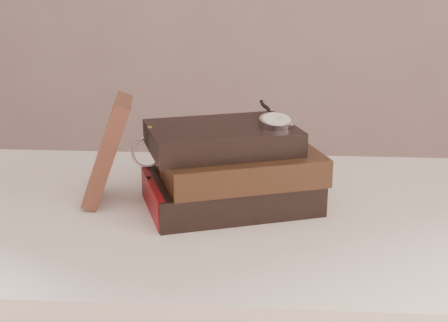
{
  "coord_description": "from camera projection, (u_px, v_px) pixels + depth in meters",
  "views": [
    {
      "loc": [
        0.11,
        -0.61,
        1.14
      ],
      "look_at": [
        0.05,
        0.37,
        0.82
      ],
      "focal_mm": 51.55,
      "sensor_mm": 36.0,
      "label": 1
    }
  ],
  "objects": [
    {
      "name": "table",
      "position": [
        195.0,
        260.0,
        1.06
      ],
      "size": [
        1.0,
        0.6,
        0.75
      ],
      "color": "white",
      "rests_on": "ground"
    },
    {
      "name": "journal",
      "position": [
        108.0,
        150.0,
        1.04
      ],
      "size": [
        0.1,
        0.12,
        0.17
      ],
      "primitive_type": "cube",
      "rotation": [
        0.0,
        0.36,
        0.17
      ],
      "color": "#402118",
      "rests_on": "table"
    },
    {
      "name": "pocket_watch",
      "position": [
        276.0,
        121.0,
        1.01
      ],
      "size": [
        0.07,
        0.16,
        0.02
      ],
      "color": "silver",
      "rests_on": "book_stack"
    },
    {
      "name": "eyeglasses",
      "position": [
        163.0,
        150.0,
        1.08
      ],
      "size": [
        0.14,
        0.16,
        0.05
      ],
      "color": "silver",
      "rests_on": "book_stack"
    },
    {
      "name": "book_stack",
      "position": [
        231.0,
        169.0,
        1.03
      ],
      "size": [
        0.31,
        0.26,
        0.13
      ],
      "color": "black",
      "rests_on": "table"
    }
  ]
}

